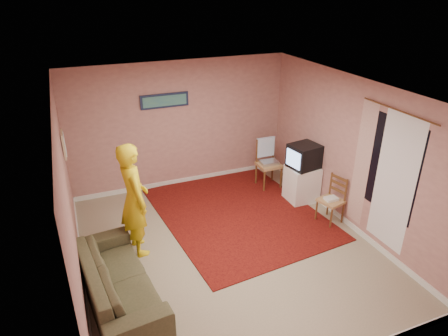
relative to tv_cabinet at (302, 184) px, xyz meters
name	(u,v)px	position (x,y,z in m)	size (l,w,h in m)	color
ground	(227,247)	(-1.95, -0.90, -0.36)	(5.00, 5.00, 0.00)	gray
wall_back	(180,125)	(-1.95, 1.60, 0.94)	(4.50, 0.02, 2.60)	tan
wall_front	(325,281)	(-1.95, -3.40, 0.94)	(4.50, 0.02, 2.60)	tan
wall_left	(69,204)	(-4.20, -0.90, 0.94)	(0.02, 5.00, 2.60)	tan
wall_right	(350,154)	(0.30, -0.90, 0.94)	(0.02, 5.00, 2.60)	tan
ceiling	(228,90)	(-1.95, -0.90, 2.24)	(4.50, 5.00, 0.02)	white
baseboard_back	(183,180)	(-1.95, 1.59, -0.31)	(4.50, 0.02, 0.10)	silver
baseboard_left	(84,279)	(-4.19, -0.90, -0.31)	(0.02, 5.00, 0.10)	silver
baseboard_right	(341,217)	(0.29, -0.90, -0.31)	(0.02, 5.00, 0.10)	silver
window	(390,167)	(0.29, -1.80, 1.09)	(0.01, 1.10, 1.50)	black
curtain_sheer	(394,183)	(0.28, -1.95, 0.89)	(0.01, 0.75, 2.10)	white
curtain_floral	(362,165)	(0.26, -1.25, 0.89)	(0.01, 0.35, 2.10)	beige
curtain_rod	(399,110)	(0.25, -1.80, 1.96)	(0.02, 0.02, 1.40)	brown
picture_back	(165,101)	(-2.25, 1.56, 1.49)	(0.95, 0.04, 0.28)	#151D39
picture_left	(64,144)	(-4.17, 0.70, 1.19)	(0.04, 0.38, 0.42)	#CFB88E
area_rug	(238,213)	(-1.36, -0.01, -0.35)	(2.68, 3.35, 0.02)	#310508
tv_cabinet	(302,184)	(0.00, 0.00, 0.00)	(0.56, 0.51, 0.71)	white
crt_tv	(304,156)	(-0.01, 0.00, 0.59)	(0.60, 0.55, 0.46)	black
chair_a	(269,159)	(-0.33, 0.76, 0.26)	(0.46, 0.44, 0.55)	tan
dvd_player	(269,162)	(-0.33, 0.76, 0.19)	(0.36, 0.26, 0.06)	#AEAEB3
blue_throw	(265,147)	(-0.33, 0.95, 0.46)	(0.40, 0.05, 0.42)	#91BAEE
chair_b	(332,196)	(0.05, -0.87, 0.17)	(0.46, 0.47, 0.47)	tan
game_console	(331,199)	(0.05, -0.87, 0.11)	(0.23, 0.17, 0.05)	silver
sofa	(118,279)	(-3.75, -1.39, -0.05)	(2.10, 0.82, 0.61)	#4E482F
person	(134,199)	(-3.29, -0.41, 0.57)	(0.67, 0.44, 1.84)	yellow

